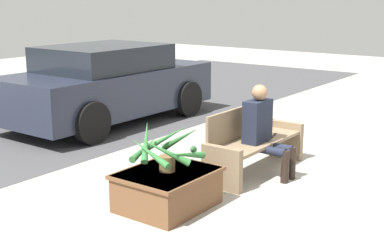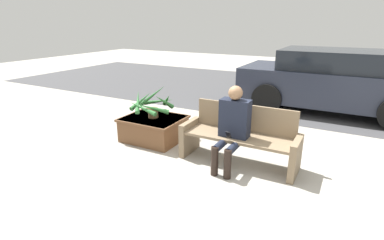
# 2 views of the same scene
# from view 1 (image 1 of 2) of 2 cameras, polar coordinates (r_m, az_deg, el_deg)

# --- Properties ---
(ground_plane) EXTENTS (30.00, 30.00, 0.00)m
(ground_plane) POSITION_cam_1_polar(r_m,az_deg,el_deg) (7.24, 11.44, -5.82)
(ground_plane) COLOR #9E998E
(road_surface) EXTENTS (20.00, 6.00, 0.01)m
(road_surface) POSITION_cam_1_polar(r_m,az_deg,el_deg) (10.87, -17.07, 0.21)
(road_surface) COLOR #424244
(road_surface) RESTS_ON ground_plane
(bench) EXTENTS (1.76, 0.55, 0.86)m
(bench) POSITION_cam_1_polar(r_m,az_deg,el_deg) (7.21, 6.45, -2.37)
(bench) COLOR #7A664C
(bench) RESTS_ON ground_plane
(person_seated) EXTENTS (0.43, 0.63, 1.20)m
(person_seated) POSITION_cam_1_polar(r_m,az_deg,el_deg) (7.00, 7.60, -0.73)
(person_seated) COLOR black
(person_seated) RESTS_ON ground_plane
(planter_box) EXTENTS (1.05, 0.87, 0.42)m
(planter_box) POSITION_cam_1_polar(r_m,az_deg,el_deg) (6.00, -2.64, -7.23)
(planter_box) COLOR brown
(planter_box) RESTS_ON ground_plane
(potted_plant) EXTENTS (0.81, 0.82, 0.55)m
(potted_plant) POSITION_cam_1_polar(r_m,az_deg,el_deg) (5.85, -2.76, -3.13)
(potted_plant) COLOR brown
(potted_plant) RESTS_ON planter_box
(parked_car) EXTENTS (4.12, 1.98, 1.45)m
(parked_car) POSITION_cam_1_polar(r_m,az_deg,el_deg) (10.06, -9.00, 3.82)
(parked_car) COLOR #232838
(parked_car) RESTS_ON ground_plane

